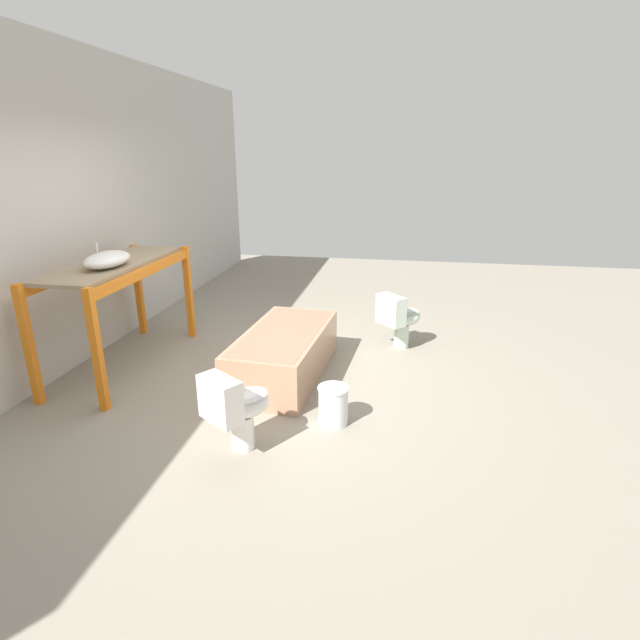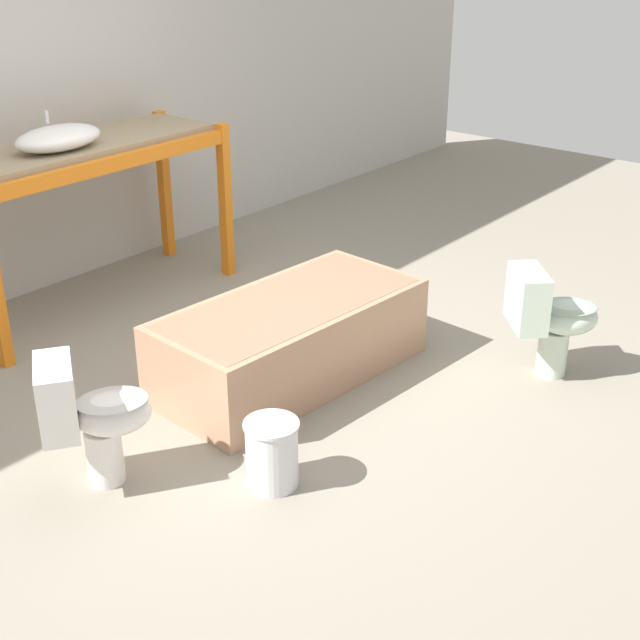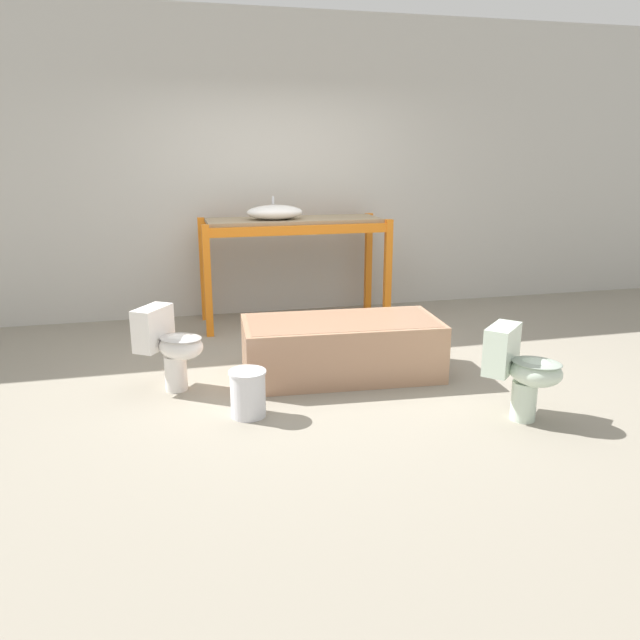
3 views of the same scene
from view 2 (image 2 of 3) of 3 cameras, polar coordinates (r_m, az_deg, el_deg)
name	(u,v)px [view 2 (image 2 of 3)]	position (r m, az deg, el deg)	size (l,w,h in m)	color
ground_plane	(246,377)	(5.15, -4.76, -3.64)	(12.00, 12.00, 0.00)	gray
warehouse_wall_rear	(0,55)	(6.22, -19.79, 15.65)	(10.80, 0.08, 3.20)	beige
shelving_rack	(85,170)	(5.98, -14.83, 9.25)	(1.93, 0.72, 1.10)	orange
sink_basin	(58,138)	(5.75, -16.40, 11.11)	(0.57, 0.34, 0.23)	white
bathtub_main	(290,334)	(5.03, -1.90, -0.90)	(1.63, 0.84, 0.47)	tan
toilet_near	(91,414)	(4.19, -14.47, -5.84)	(0.58, 0.53, 0.64)	white
toilet_far	(550,316)	(5.17, 14.49, 0.27)	(0.57, 0.57, 0.64)	silver
bucket_white	(272,452)	(4.16, -3.09, -8.45)	(0.26, 0.26, 0.33)	silver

